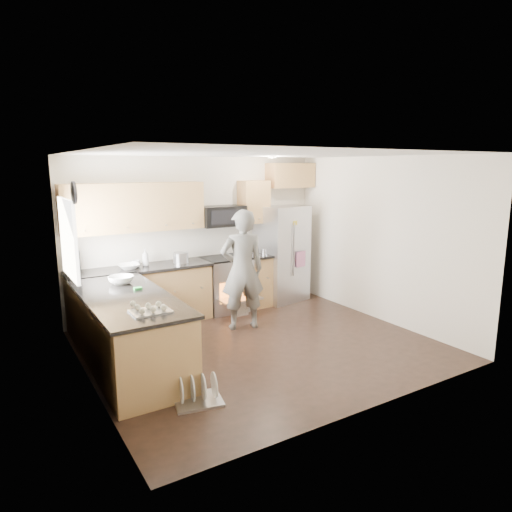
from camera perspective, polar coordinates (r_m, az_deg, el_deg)
ground at (r=6.44m, az=0.61°, el=-11.13°), size 4.50×4.50×0.00m
room_shell at (r=6.01m, az=0.26°, el=3.80°), size 4.54×4.04×2.62m
back_cabinet_run at (r=7.42m, az=-10.46°, el=-0.54°), size 4.45×0.64×2.50m
peninsula at (r=5.83m, az=-15.66°, el=-9.12°), size 0.96×2.36×1.03m
stove_range at (r=7.81m, az=-3.80°, el=-1.96°), size 0.76×0.97×1.79m
refrigerator at (r=8.37m, az=3.24°, el=0.30°), size 0.96×0.80×1.75m
person at (r=6.86m, az=-1.72°, el=-1.74°), size 0.76×0.59×1.83m
dish_rack at (r=5.05m, az=-7.27°, el=-16.84°), size 0.56×0.49×0.30m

